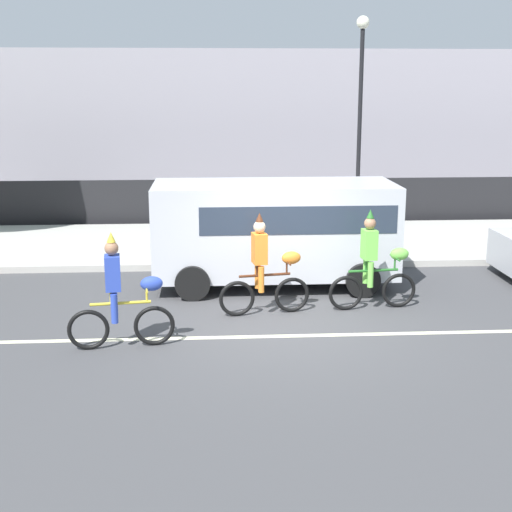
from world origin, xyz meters
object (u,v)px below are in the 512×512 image
parade_cyclist_orange (265,270)px  pedestrian_onlooker (193,206)px  parked_van_silver (278,226)px  street_lamp_post (361,91)px  parade_cyclist_cobalt (121,298)px  parade_cyclist_lime (374,266)px

parade_cyclist_orange → pedestrian_onlooker: parade_cyclist_orange is taller
parked_van_silver → street_lamp_post: street_lamp_post is taller
parade_cyclist_cobalt → parade_cyclist_lime: same height
parade_cyclist_orange → parked_van_silver: 2.06m
parade_cyclist_cobalt → street_lamp_post: bearing=58.5°
pedestrian_onlooker → parked_van_silver: bearing=-66.0°
parade_cyclist_lime → parade_cyclist_orange: bearing=-174.5°
parade_cyclist_lime → parked_van_silver: bearing=133.3°
pedestrian_onlooker → parade_cyclist_cobalt: bearing=-97.2°
parade_cyclist_orange → parked_van_silver: bearing=78.4°
street_lamp_post → pedestrian_onlooker: (-4.73, -1.59, -2.97)m
parade_cyclist_orange → parked_van_silver: parked_van_silver is taller
street_lamp_post → parade_cyclist_orange: bearing=-112.9°
street_lamp_post → parade_cyclist_cobalt: bearing=-121.5°
street_lamp_post → pedestrian_onlooker: 5.81m
parade_cyclist_lime → street_lamp_post: bearing=80.9°
parade_cyclist_cobalt → parked_van_silver: size_ratio=0.38×
parade_cyclist_orange → street_lamp_post: (3.27, 7.74, 3.15)m
parade_cyclist_orange → parade_cyclist_cobalt: bearing=-147.1°
parade_cyclist_cobalt → parade_cyclist_orange: bearing=32.9°
parade_cyclist_lime → parked_van_silver: parked_van_silver is taller
parked_van_silver → pedestrian_onlooker: bearing=114.0°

